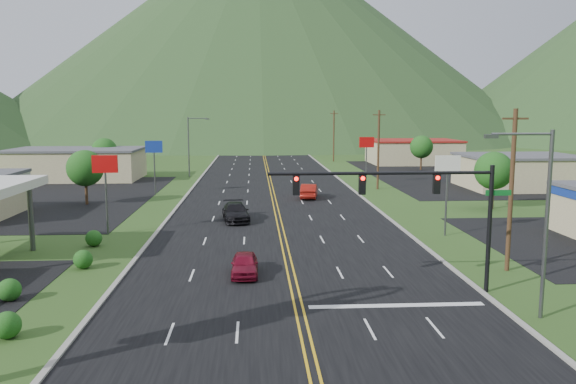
{
  "coord_description": "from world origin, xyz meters",
  "views": [
    {
      "loc": [
        -2.18,
        -15.04,
        9.83
      ],
      "look_at": [
        0.05,
        21.9,
        4.5
      ],
      "focal_mm": 35.0,
      "sensor_mm": 36.0,
      "label": 1
    }
  ],
  "objects": [
    {
      "name": "mountain_n",
      "position": [
        0.0,
        220.0,
        42.5
      ],
      "size": [
        220.0,
        220.0,
        85.0
      ],
      "primitive_type": "cone",
      "color": "#1F3B1A",
      "rests_on": "ground"
    },
    {
      "name": "utility_pole_c",
      "position": [
        13.5,
        95.0,
        5.13
      ],
      "size": [
        1.6,
        0.28,
        10.0
      ],
      "color": "#382314",
      "rests_on": "ground"
    },
    {
      "name": "car_dark_mid",
      "position": [
        -3.89,
        34.99,
        0.79
      ],
      "size": [
        2.85,
        5.66,
        1.57
      ],
      "primitive_type": "imported",
      "rotation": [
        0.0,
        0.0,
        0.12
      ],
      "color": "black",
      "rests_on": "ground"
    },
    {
      "name": "tree_east_a",
      "position": [
        22.0,
        40.0,
        3.89
      ],
      "size": [
        3.84,
        3.84,
        5.82
      ],
      "color": "#382314",
      "rests_on": "ground"
    },
    {
      "name": "pole_sign_west_b",
      "position": [
        -14.0,
        52.0,
        5.05
      ],
      "size": [
        2.0,
        0.18,
        6.4
      ],
      "color": "#59595E",
      "rests_on": "ground"
    },
    {
      "name": "utility_pole_d",
      "position": [
        13.5,
        135.0,
        5.13
      ],
      "size": [
        1.6,
        0.28,
        10.0
      ],
      "color": "#382314",
      "rests_on": "ground"
    },
    {
      "name": "car_red_far",
      "position": [
        4.03,
        47.97,
        0.81
      ],
      "size": [
        2.47,
        5.14,
        1.63
      ],
      "primitive_type": "imported",
      "rotation": [
        0.0,
        0.0,
        2.99
      ],
      "color": "maroon",
      "rests_on": "ground"
    },
    {
      "name": "utility_pole_b",
      "position": [
        13.5,
        55.0,
        5.13
      ],
      "size": [
        1.6,
        0.28,
        10.0
      ],
      "color": "#382314",
      "rests_on": "ground"
    },
    {
      "name": "traffic_signal",
      "position": [
        6.48,
        14.0,
        5.33
      ],
      "size": [
        13.1,
        0.43,
        7.0
      ],
      "color": "black",
      "rests_on": "ground"
    },
    {
      "name": "pole_sign_west_a",
      "position": [
        -14.0,
        30.0,
        5.05
      ],
      "size": [
        2.0,
        0.18,
        6.4
      ],
      "color": "#59595E",
      "rests_on": "ground"
    },
    {
      "name": "car_red_near",
      "position": [
        -2.81,
        17.88,
        0.67
      ],
      "size": [
        1.59,
        3.95,
        1.35
      ],
      "primitive_type": "imported",
      "rotation": [
        0.0,
        0.0,
        -0.0
      ],
      "color": "maroon",
      "rests_on": "ground"
    },
    {
      "name": "utility_pole_a",
      "position": [
        13.5,
        18.0,
        5.13
      ],
      "size": [
        1.6,
        0.28,
        10.0
      ],
      "color": "#382314",
      "rests_on": "ground"
    },
    {
      "name": "building_east_far",
      "position": [
        28.0,
        90.0,
        2.26
      ],
      "size": [
        16.4,
        12.4,
        4.5
      ],
      "color": "#C9BC8C",
      "rests_on": "ground"
    },
    {
      "name": "tree_east_b",
      "position": [
        26.0,
        78.0,
        3.89
      ],
      "size": [
        3.84,
        3.84,
        5.82
      ],
      "color": "#382314",
      "rests_on": "ground"
    },
    {
      "name": "tree_west_a",
      "position": [
        -20.0,
        45.0,
        3.89
      ],
      "size": [
        3.84,
        3.84,
        5.82
      ],
      "color": "#382314",
      "rests_on": "ground"
    },
    {
      "name": "pole_sign_east_a",
      "position": [
        13.0,
        28.0,
        5.05
      ],
      "size": [
        2.0,
        0.18,
        6.4
      ],
      "color": "#59595E",
      "rests_on": "ground"
    },
    {
      "name": "pole_sign_east_b",
      "position": [
        13.0,
        60.0,
        5.05
      ],
      "size": [
        2.0,
        0.18,
        6.4
      ],
      "color": "#59595E",
      "rests_on": "ground"
    },
    {
      "name": "building_east_mid",
      "position": [
        32.0,
        55.0,
        2.16
      ],
      "size": [
        14.4,
        11.4,
        4.3
      ],
      "color": "#C9BC8C",
      "rests_on": "ground"
    },
    {
      "name": "streetlight_east",
      "position": [
        11.18,
        10.0,
        5.18
      ],
      "size": [
        3.28,
        0.25,
        9.0
      ],
      "color": "#59595E",
      "rests_on": "ground"
    },
    {
      "name": "building_west_far",
      "position": [
        -28.0,
        68.0,
        2.26
      ],
      "size": [
        18.4,
        11.4,
        4.5
      ],
      "color": "#C9BC8C",
      "rests_on": "ground"
    },
    {
      "name": "tree_west_b",
      "position": [
        -25.0,
        72.0,
        3.89
      ],
      "size": [
        3.84,
        3.84,
        5.82
      ],
      "color": "#382314",
      "rests_on": "ground"
    },
    {
      "name": "streetlight_west",
      "position": [
        -11.68,
        70.0,
        5.18
      ],
      "size": [
        3.28,
        0.25,
        9.0
      ],
      "color": "#59595E",
      "rests_on": "ground"
    }
  ]
}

